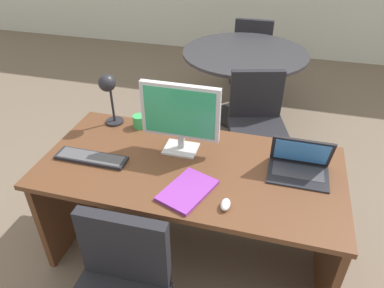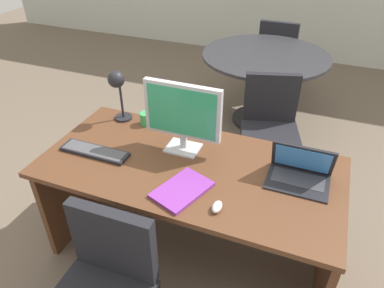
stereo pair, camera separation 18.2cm
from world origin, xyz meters
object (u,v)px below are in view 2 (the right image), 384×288
at_px(laptop, 300,168).
at_px(meeting_table, 264,71).
at_px(book, 182,190).
at_px(meeting_chair_far, 268,139).
at_px(meeting_chair_near, 277,60).
at_px(keyboard, 95,151).
at_px(desk, 193,188).
at_px(desk_lamp, 117,86).
at_px(monitor, 182,114).
at_px(mouse, 217,207).
at_px(coffee_mug, 147,119).

distance_m(laptop, meeting_table, 1.89).
distance_m(book, meeting_chair_far, 1.34).
height_order(laptop, meeting_chair_far, laptop).
height_order(book, meeting_chair_near, meeting_chair_near).
xyz_separation_m(laptop, meeting_table, (-0.55, 1.79, -0.24)).
bearing_deg(keyboard, desk, 14.68).
xyz_separation_m(desk_lamp, meeting_table, (0.66, 1.60, -0.43)).
bearing_deg(monitor, desk, -40.72).
bearing_deg(book, meeting_chair_far, 79.07).
bearing_deg(mouse, monitor, 130.33).
bearing_deg(meeting_chair_near, keyboard, -101.89).
bearing_deg(desk_lamp, monitor, -17.37).
height_order(keyboard, coffee_mug, coffee_mug).
distance_m(monitor, meeting_chair_near, 2.73).
height_order(coffee_mug, meeting_table, coffee_mug).
bearing_deg(coffee_mug, meeting_chair_far, 45.09).
bearing_deg(keyboard, meeting_chair_far, 52.89).
relative_size(book, meeting_chair_near, 0.41).
relative_size(book, meeting_chair_far, 0.41).
distance_m(mouse, book, 0.22).
distance_m(keyboard, book, 0.63).
distance_m(keyboard, meeting_table, 2.10).
bearing_deg(mouse, laptop, 49.24).
relative_size(desk, monitor, 3.73).
height_order(meeting_table, meeting_chair_far, meeting_chair_far).
xyz_separation_m(monitor, meeting_table, (0.14, 1.76, -0.42)).
height_order(keyboard, book, keyboard).
height_order(monitor, coffee_mug, monitor).
distance_m(keyboard, meeting_chair_far, 1.48).
height_order(coffee_mug, meeting_chair_far, meeting_chair_far).
relative_size(keyboard, mouse, 5.04).
height_order(keyboard, meeting_chair_near, meeting_chair_near).
xyz_separation_m(keyboard, meeting_table, (0.61, 2.00, -0.18)).
height_order(keyboard, mouse, mouse).
xyz_separation_m(desk, desk_lamp, (-0.62, 0.25, 0.48)).
bearing_deg(book, meeting_table, 90.09).
xyz_separation_m(desk, meeting_chair_near, (0.04, 2.74, -0.16)).
xyz_separation_m(book, meeting_table, (-0.00, 2.12, -0.18)).
xyz_separation_m(laptop, mouse, (-0.34, -0.39, -0.05)).
xyz_separation_m(keyboard, book, (0.62, -0.12, -0.00)).
distance_m(desk, desk_lamp, 0.82).
relative_size(keyboard, meeting_chair_far, 0.50).
xyz_separation_m(monitor, coffee_mug, (-0.34, 0.18, -0.20)).
bearing_deg(laptop, book, -148.95).
bearing_deg(monitor, book, -68.15).
xyz_separation_m(desk_lamp, coffee_mug, (0.19, 0.02, -0.22)).
distance_m(desk, monitor, 0.48).
distance_m(mouse, meeting_chair_far, 1.38).
relative_size(desk_lamp, meeting_chair_near, 0.41).
height_order(mouse, desk_lamp, desk_lamp).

